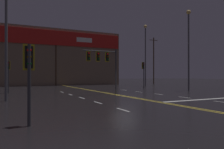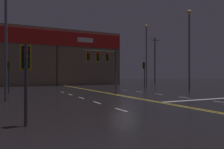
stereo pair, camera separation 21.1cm
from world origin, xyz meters
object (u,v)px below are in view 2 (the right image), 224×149
object	(u,v)px
traffic_signal_median	(102,59)
streetlight_median_approach	(146,48)
streetlight_near_right	(189,40)
streetlight_far_right	(6,22)
traffic_signal_corner_northwest	(9,69)
traffic_signal_corner_southwest	(26,66)
traffic_signal_corner_northeast	(144,69)

from	to	relation	value
traffic_signal_median	streetlight_median_approach	bearing A→B (deg)	42.07
traffic_signal_median	streetlight_near_right	xyz separation A→B (m)	(12.09, 0.58, 2.90)
streetlight_far_right	streetlight_median_approach	bearing A→B (deg)	32.64
traffic_signal_median	traffic_signal_corner_northwest	size ratio (longest dim) A/B	1.30
traffic_signal_corner_northwest	streetlight_near_right	size ratio (longest dim) A/B	0.35
traffic_signal_corner_northwest	traffic_signal_corner_southwest	xyz separation A→B (m)	(0.53, -17.30, -0.32)
traffic_signal_median	streetlight_median_approach	size ratio (longest dim) A/B	0.42
streetlight_median_approach	streetlight_near_right	bearing A→B (deg)	-98.39
traffic_signal_corner_northeast	streetlight_far_right	xyz separation A→B (m)	(-17.92, -8.45, 3.04)
traffic_signal_median	streetlight_median_approach	distance (m)	18.95
streetlight_near_right	streetlight_median_approach	distance (m)	12.06
traffic_signal_corner_northwest	streetlight_far_right	world-z (taller)	streetlight_far_right
traffic_signal_corner_northwest	streetlight_median_approach	size ratio (longest dim) A/B	0.32
traffic_signal_corner_southwest	traffic_signal_median	bearing A→B (deg)	54.83
traffic_signal_corner_northeast	streetlight_near_right	xyz separation A→B (m)	(2.66, -6.06, 3.56)
traffic_signal_corner_northeast	streetlight_far_right	distance (m)	20.04
traffic_signal_corner_northwest	streetlight_near_right	xyz separation A→B (m)	(20.35, -5.75, 3.83)
traffic_signal_corner_northwest	streetlight_median_approach	world-z (taller)	streetlight_median_approach
traffic_signal_corner_northeast	traffic_signal_corner_southwest	size ratio (longest dim) A/B	1.26
traffic_signal_median	streetlight_median_approach	world-z (taller)	streetlight_median_approach
streetlight_far_right	streetlight_near_right	bearing A→B (deg)	6.61
traffic_signal_corner_northeast	streetlight_near_right	bearing A→B (deg)	-66.33
traffic_signal_median	streetlight_near_right	size ratio (longest dim) A/B	0.45
streetlight_near_right	streetlight_far_right	size ratio (longest dim) A/B	1.10
traffic_signal_corner_northeast	streetlight_far_right	world-z (taller)	streetlight_far_right
traffic_signal_median	streetlight_far_right	bearing A→B (deg)	-167.97
streetlight_far_right	traffic_signal_median	bearing A→B (deg)	12.03
traffic_signal_corner_northwest	streetlight_far_right	xyz separation A→B (m)	(-0.22, -8.13, 3.31)
streetlight_near_right	streetlight_far_right	world-z (taller)	streetlight_near_right
traffic_signal_corner_northwest	streetlight_near_right	bearing A→B (deg)	-15.77
streetlight_far_right	traffic_signal_corner_northeast	bearing A→B (deg)	25.25
traffic_signal_corner_northwest	streetlight_far_right	bearing A→B (deg)	-91.57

